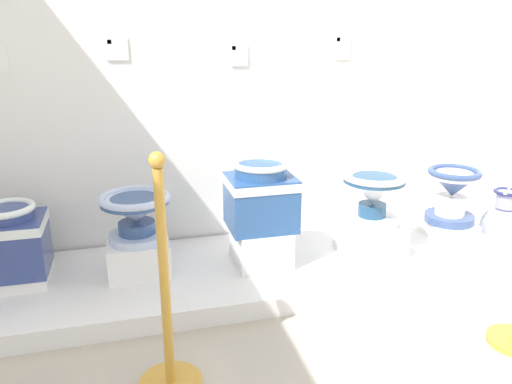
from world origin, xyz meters
TOP-DOWN VIEW (x-y plane):
  - wall_back at (1.92, 2.88)m, footprint 4.04×0.06m
  - display_platform at (1.92, 2.37)m, footprint 3.40×0.92m
  - plinth_block_leftmost at (0.57, 2.46)m, footprint 0.34×0.31m
  - antique_toilet_leftmost at (0.57, 2.46)m, footprint 0.36×0.33m
  - plinth_block_pale_glazed at (1.23, 2.41)m, footprint 0.34×0.30m
  - antique_toilet_pale_glazed at (1.23, 2.41)m, footprint 0.39×0.39m
  - plinth_block_tall_cobalt at (1.93, 2.36)m, footprint 0.31×0.35m
  - antique_toilet_tall_cobalt at (1.93, 2.36)m, footprint 0.39×0.34m
  - plinth_block_squat_floral at (2.62, 2.32)m, footprint 0.36×0.31m
  - antique_toilet_squat_floral at (2.62, 2.32)m, footprint 0.38×0.38m
  - plinth_block_central_ornate at (3.27, 2.44)m, footprint 0.28×0.31m
  - antique_toilet_central_ornate at (3.27, 2.44)m, footprint 0.34×0.34m
  - info_placard_second at (1.19, 2.85)m, footprint 0.13×0.01m
  - info_placard_third at (1.92, 2.85)m, footprint 0.11×0.01m
  - info_placard_fourth at (2.61, 2.85)m, footprint 0.11×0.01m
  - decorative_vase_spare at (3.64, 2.37)m, footprint 0.28×0.28m
  - stanchion_post_near_left at (1.31, 1.53)m, footprint 0.26×0.26m

SIDE VIEW (x-z plane):
  - display_platform at x=1.92m, z-range 0.00..0.11m
  - plinth_block_leftmost at x=0.57m, z-range 0.11..0.17m
  - plinth_block_central_ornate at x=3.27m, z-range 0.11..0.21m
  - decorative_vase_spare at x=3.64m, z-range -0.03..0.39m
  - plinth_block_squat_floral at x=2.62m, z-range 0.11..0.29m
  - plinth_block_pale_glazed at x=1.23m, z-range 0.11..0.31m
  - plinth_block_tall_cobalt at x=1.93m, z-range 0.11..0.33m
  - stanchion_post_near_left at x=1.31m, z-range -0.21..0.79m
  - antique_toilet_leftmost at x=0.57m, z-range 0.18..0.56m
  - antique_toilet_central_ornate at x=3.27m, z-range 0.25..0.61m
  - antique_toilet_pale_glazed at x=1.23m, z-range 0.34..0.61m
  - antique_toilet_squat_floral at x=2.62m, z-range 0.34..0.67m
  - antique_toilet_tall_cobalt at x=1.93m, z-range 0.34..0.73m
  - info_placard_third at x=1.92m, z-range 1.22..1.36m
  - info_placard_second at x=1.19m, z-range 1.27..1.40m
  - info_placard_fourth at x=2.61m, z-range 1.26..1.41m
  - wall_back at x=1.92m, z-range 0.00..2.82m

